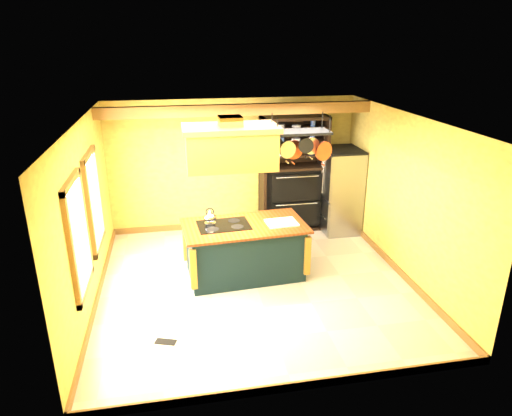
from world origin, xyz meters
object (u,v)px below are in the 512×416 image
object	(u,v)px
kitchen_island	(244,249)
hutch	(292,186)
refrigerator	(339,192)
range_hood	(231,146)
pot_rack	(301,140)

from	to	relation	value
kitchen_island	hutch	xyz separation A→B (m)	(1.32, 1.91, 0.44)
kitchen_island	hutch	world-z (taller)	hutch
refrigerator	hutch	size ratio (longest dim) A/B	0.72
range_hood	pot_rack	world-z (taller)	same
range_hood	hutch	size ratio (longest dim) A/B	0.61
range_hood	refrigerator	distance (m)	3.22
refrigerator	kitchen_island	bearing A→B (deg)	-145.00
kitchen_island	range_hood	distance (m)	1.79
refrigerator	hutch	distance (m)	0.98
kitchen_island	refrigerator	xyz separation A→B (m)	(2.23, 1.56, 0.36)
kitchen_island	refrigerator	distance (m)	2.75
pot_rack	range_hood	bearing A→B (deg)	-180.00
range_hood	kitchen_island	bearing A→B (deg)	0.16
pot_rack	refrigerator	world-z (taller)	pot_rack
range_hood	pot_rack	distance (m)	1.11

